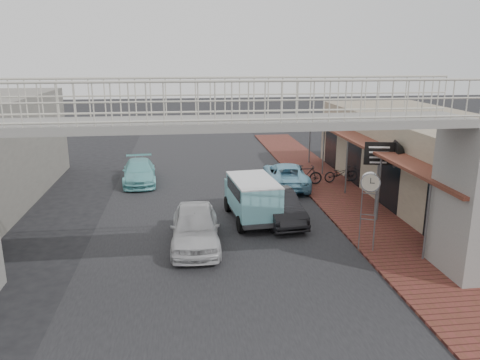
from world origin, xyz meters
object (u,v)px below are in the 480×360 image
object	(u,v)px
angkot_curb	(286,175)
white_hatchback	(195,227)
dark_sedan	(278,206)
motorcycle_near	(340,174)
angkot_van	(252,194)
street_clock	(370,186)
angkot_far	(139,172)
arrow_sign	(400,155)
motorcycle_far	(306,175)

from	to	relation	value
angkot_curb	white_hatchback	bearing A→B (deg)	60.92
white_hatchback	dark_sedan	size ratio (longest dim) A/B	1.08
motorcycle_near	angkot_van	bearing A→B (deg)	126.59
angkot_van	motorcycle_near	distance (m)	7.83
angkot_van	street_clock	distance (m)	5.34
angkot_far	angkot_van	distance (m)	8.71
white_hatchback	arrow_sign	world-z (taller)	arrow_sign
angkot_van	motorcycle_near	size ratio (longest dim) A/B	2.24
angkot_curb	angkot_van	world-z (taller)	angkot_van
angkot_far	angkot_van	xyz separation A→B (m)	(5.35, -6.85, 0.59)
motorcycle_near	angkot_far	bearing A→B (deg)	75.88
angkot_van	motorcycle_far	bearing A→B (deg)	47.97
angkot_curb	angkot_far	size ratio (longest dim) A/B	1.09
dark_sedan	angkot_far	world-z (taller)	dark_sedan
angkot_far	angkot_van	size ratio (longest dim) A/B	1.07
motorcycle_far	street_clock	xyz separation A→B (m)	(0.00, -8.63, 1.82)
motorcycle_far	arrow_sign	world-z (taller)	arrow_sign
angkot_van	dark_sedan	bearing A→B (deg)	-15.78
street_clock	dark_sedan	bearing A→B (deg)	149.69
motorcycle_far	angkot_van	bearing A→B (deg)	144.73
dark_sedan	street_clock	size ratio (longest dim) A/B	1.43
dark_sedan	angkot_far	distance (m)	9.57
arrow_sign	angkot_far	bearing A→B (deg)	160.35
street_clock	arrow_sign	distance (m)	4.21
motorcycle_near	street_clock	size ratio (longest dim) A/B	0.63
dark_sedan	angkot_curb	world-z (taller)	dark_sedan
street_clock	arrow_sign	bearing A→B (deg)	73.84
motorcycle_near	arrow_sign	distance (m)	6.12
motorcycle_near	white_hatchback	bearing A→B (deg)	127.10
angkot_far	street_clock	distance (m)	13.97
angkot_far	motorcycle_near	xyz separation A→B (m)	(11.08, -1.55, -0.05)
dark_sedan	arrow_sign	bearing A→B (deg)	-7.92
motorcycle_near	motorcycle_far	xyz separation A→B (m)	(-2.02, -0.30, 0.07)
white_hatchback	dark_sedan	world-z (taller)	white_hatchback
white_hatchback	angkot_van	distance (m)	3.56
dark_sedan	motorcycle_near	xyz separation A→B (m)	(4.62, 5.50, -0.10)
angkot_van	motorcycle_far	size ratio (longest dim) A/B	2.24
white_hatchback	angkot_van	world-z (taller)	angkot_van
angkot_van	arrow_sign	distance (m)	6.55
dark_sedan	angkot_van	size ratio (longest dim) A/B	1.01
dark_sedan	arrow_sign	world-z (taller)	arrow_sign
angkot_curb	arrow_sign	distance (m)	6.94
angkot_far	street_clock	xyz separation A→B (m)	(9.06, -10.48, 1.84)
angkot_van	motorcycle_near	xyz separation A→B (m)	(5.73, 5.30, -0.64)
angkot_far	arrow_sign	world-z (taller)	arrow_sign
motorcycle_far	angkot_far	bearing A→B (deg)	79.78
white_hatchback	arrow_sign	distance (m)	9.34
dark_sedan	angkot_curb	xyz separation A→B (m)	(1.50, 5.28, -0.02)
motorcycle_far	arrow_sign	bearing A→B (deg)	-152.58
dark_sedan	white_hatchback	bearing A→B (deg)	-154.26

